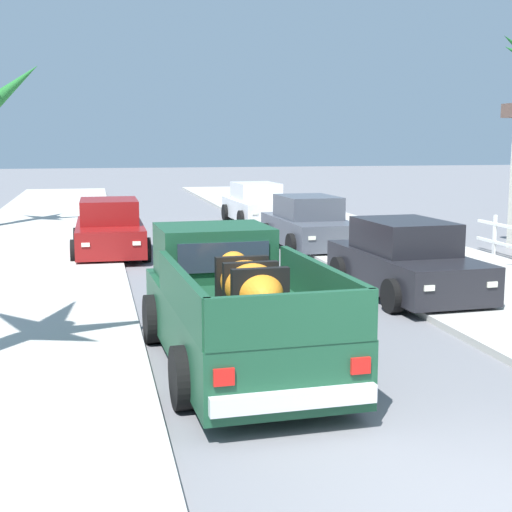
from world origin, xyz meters
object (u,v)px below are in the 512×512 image
at_px(pickup_truck, 234,307).
at_px(car_right_mid, 308,224).
at_px(car_left_near, 110,230).
at_px(car_left_far, 256,205).
at_px(car_right_near, 405,261).

bearing_deg(pickup_truck, car_right_mid, 68.10).
bearing_deg(pickup_truck, car_left_near, 98.13).
relative_size(pickup_truck, car_left_near, 1.24).
distance_m(pickup_truck, car_left_far, 17.65).
height_order(car_left_near, car_right_near, same).
height_order(car_right_mid, car_left_far, same).
bearing_deg(car_right_mid, pickup_truck, -111.90).
relative_size(pickup_truck, car_right_near, 1.22).
bearing_deg(car_left_near, car_right_near, -49.42).
distance_m(car_left_near, car_right_mid, 5.67).
xyz_separation_m(pickup_truck, car_right_mid, (4.18, 10.40, -0.10)).
bearing_deg(car_right_mid, car_right_near, -89.60).
bearing_deg(car_left_near, pickup_truck, -81.87).
bearing_deg(car_right_near, car_left_far, 90.42).
bearing_deg(car_left_far, car_right_mid, -89.57).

